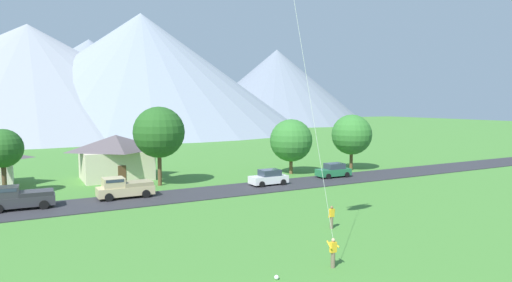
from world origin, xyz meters
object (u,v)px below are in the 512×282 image
object	(u,v)px
pickup_truck_charcoal_east_side	(20,198)
tree_right_of_center	(159,132)
house_left_center	(116,156)
tree_center	(291,140)
watcher_person	(332,217)
tree_near_right	(352,135)
tree_left_of_center	(3,149)
soccer_ball	(277,277)
parked_car_white_west_end	(269,178)
pickup_truck_sand_west_side	(124,187)
parked_car_green_mid_west	(334,171)

from	to	relation	value
pickup_truck_charcoal_east_side	tree_right_of_center	bearing A→B (deg)	21.00
house_left_center	tree_center	size ratio (longest dim) A/B	1.19
watcher_person	tree_near_right	bearing A→B (deg)	46.90
tree_left_of_center	pickup_truck_charcoal_east_side	world-z (taller)	tree_left_of_center
tree_left_of_center	watcher_person	xyz separation A→B (m)	(21.11, -23.93, -3.79)
pickup_truck_charcoal_east_side	soccer_ball	bearing A→B (deg)	-63.49
parked_car_white_west_end	tree_center	bearing A→B (deg)	40.58
tree_near_right	pickup_truck_charcoal_east_side	distance (m)	40.05
tree_near_right	parked_car_white_west_end	size ratio (longest dim) A/B	1.78
tree_near_right	pickup_truck_sand_west_side	bearing A→B (deg)	-173.11
pickup_truck_sand_west_side	watcher_person	size ratio (longest dim) A/B	3.11
house_left_center	tree_right_of_center	distance (m)	8.09
tree_right_of_center	parked_car_white_west_end	bearing A→B (deg)	-28.24
tree_near_right	watcher_person	distance (m)	29.27
watcher_person	tree_right_of_center	bearing A→B (deg)	105.50
tree_center	soccer_ball	bearing A→B (deg)	-124.03
parked_car_white_west_end	pickup_truck_sand_west_side	xyz separation A→B (m)	(-15.46, 0.76, 0.19)
soccer_ball	tree_left_of_center	bearing A→B (deg)	113.14
house_left_center	pickup_truck_sand_west_side	bearing A→B (deg)	-97.60
pickup_truck_sand_west_side	watcher_person	bearing A→B (deg)	-57.53
tree_right_of_center	soccer_ball	bearing A→B (deg)	-94.19
pickup_truck_charcoal_east_side	tree_near_right	bearing A→B (deg)	5.85
tree_center	tree_right_of_center	bearing A→B (deg)	179.51
tree_near_right	pickup_truck_charcoal_east_side	bearing A→B (deg)	-174.15
pickup_truck_charcoal_east_side	tree_center	bearing A→B (deg)	9.43
parked_car_green_mid_west	pickup_truck_sand_west_side	xyz separation A→B (m)	(-24.91, 0.11, 0.19)
tree_right_of_center	parked_car_white_west_end	distance (m)	12.99
parked_car_green_mid_west	soccer_ball	world-z (taller)	parked_car_green_mid_west
soccer_ball	parked_car_white_west_end	bearing A→B (deg)	60.94
pickup_truck_sand_west_side	watcher_person	xyz separation A→B (m)	(11.10, -17.44, -0.18)
tree_left_of_center	tree_center	world-z (taller)	tree_center
tree_right_of_center	pickup_truck_sand_west_side	size ratio (longest dim) A/B	1.67
tree_left_of_center	pickup_truck_sand_west_side	distance (m)	12.47
parked_car_green_mid_west	soccer_ball	size ratio (longest dim) A/B	17.83
parked_car_green_mid_west	house_left_center	bearing A→B (deg)	153.42
parked_car_white_west_end	parked_car_green_mid_west	distance (m)	9.47
pickup_truck_charcoal_east_side	watcher_person	distance (m)	26.21
parked_car_white_west_end	pickup_truck_sand_west_side	size ratio (longest dim) A/B	0.81
pickup_truck_sand_west_side	soccer_ball	xyz separation A→B (m)	(2.81, -23.52, -0.94)
parked_car_green_mid_west	soccer_ball	xyz separation A→B (m)	(-22.09, -23.40, -0.75)
pickup_truck_sand_west_side	watcher_person	distance (m)	20.67
tree_center	tree_right_of_center	size ratio (longest dim) A/B	0.81
soccer_ball	house_left_center	bearing A→B (deg)	92.07
watcher_person	soccer_ball	size ratio (longest dim) A/B	6.98
tree_center	parked_car_white_west_end	xyz separation A→B (m)	(-6.45, -5.53, -3.43)
house_left_center	tree_near_right	size ratio (longest dim) A/B	1.11
tree_near_right	parked_car_green_mid_west	xyz separation A→B (m)	(-6.01, -3.85, -3.91)
tree_right_of_center	parked_car_green_mid_west	xyz separation A→B (m)	(20.01, -5.02, -4.99)
tree_center	tree_near_right	xyz separation A→B (m)	(9.00, -1.03, 0.49)
parked_car_white_west_end	pickup_truck_sand_west_side	distance (m)	15.48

